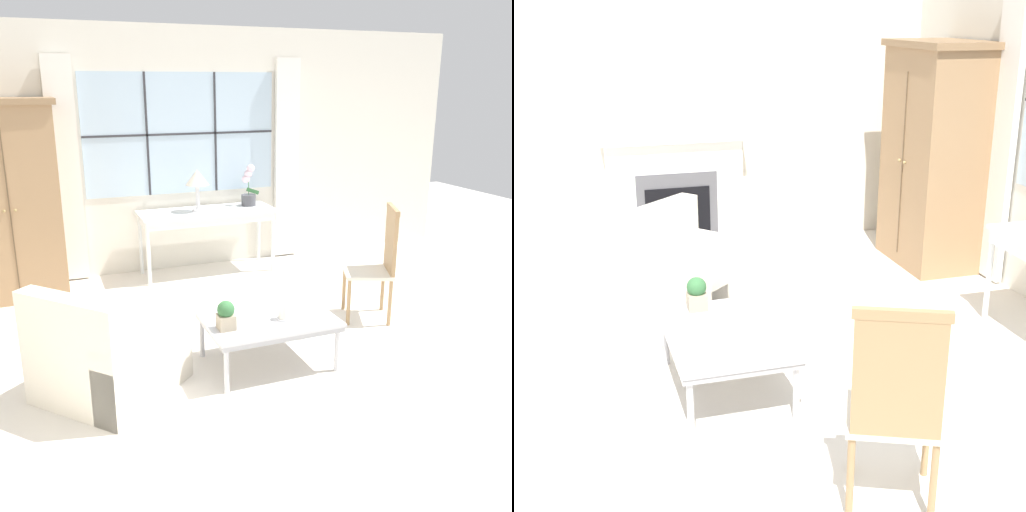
% 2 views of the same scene
% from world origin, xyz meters
% --- Properties ---
extents(ground_plane, '(14.00, 14.00, 0.00)m').
position_xyz_m(ground_plane, '(0.00, 0.00, 0.00)').
color(ground_plane, silver).
extents(wall_back_windowed, '(7.20, 0.14, 2.80)m').
position_xyz_m(wall_back_windowed, '(0.00, 3.02, 1.40)').
color(wall_back_windowed, silver).
rests_on(wall_back_windowed, ground_plane).
extents(armoire, '(1.04, 0.68, 2.04)m').
position_xyz_m(armoire, '(-1.91, 2.64, 1.02)').
color(armoire, '#93704C').
rests_on(armoire, ground_plane).
extents(console_table, '(1.57, 0.54, 0.76)m').
position_xyz_m(console_table, '(0.18, 2.67, 0.68)').
color(console_table, silver).
rests_on(console_table, ground_plane).
extents(table_lamp, '(0.27, 0.27, 0.48)m').
position_xyz_m(table_lamp, '(0.06, 2.63, 1.13)').
color(table_lamp, silver).
rests_on(table_lamp, console_table).
extents(potted_orchid, '(0.22, 0.18, 0.49)m').
position_xyz_m(potted_orchid, '(0.73, 2.73, 0.95)').
color(potted_orchid, '#4C4C51').
rests_on(potted_orchid, console_table).
extents(armchair_upholstered, '(1.21, 1.20, 0.85)m').
position_xyz_m(armchair_upholstered, '(-1.31, 0.27, 0.28)').
color(armchair_upholstered, beige).
rests_on(armchair_upholstered, ground_plane).
extents(side_chair_wooden, '(0.58, 0.58, 1.09)m').
position_xyz_m(side_chair_wooden, '(1.28, 0.73, 0.60)').
color(side_chair_wooden, beige).
rests_on(side_chair_wooden, ground_plane).
extents(coffee_table, '(1.01, 0.72, 0.41)m').
position_xyz_m(coffee_table, '(-0.06, 0.25, 0.37)').
color(coffee_table, '#BCBCC1').
rests_on(coffee_table, ground_plane).
extents(potted_plant_small, '(0.13, 0.13, 0.22)m').
position_xyz_m(potted_plant_small, '(-0.44, 0.14, 0.52)').
color(potted_plant_small, tan).
rests_on(potted_plant_small, coffee_table).
extents(pillar_candle, '(0.13, 0.13, 0.13)m').
position_xyz_m(pillar_candle, '(0.04, 0.15, 0.46)').
color(pillar_candle, silver).
rests_on(pillar_candle, coffee_table).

